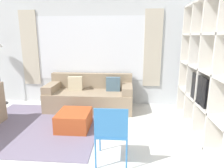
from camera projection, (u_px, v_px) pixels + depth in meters
wall_back at (90, 52)px, 5.16m from camera, size 6.35×0.11×2.70m
wall_right at (222, 60)px, 3.48m from camera, size 0.07×4.21×2.70m
area_rug at (39, 125)px, 4.03m from camera, size 2.46×2.33×0.01m
shelving_unit at (211, 70)px, 3.44m from camera, size 0.40×2.36×2.39m
couch_main at (90, 96)px, 4.92m from camera, size 2.07×0.90×0.83m
ottoman at (74, 120)px, 3.87m from camera, size 0.61×0.67×0.34m
folding_chair at (112, 130)px, 2.71m from camera, size 0.44×0.46×0.86m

